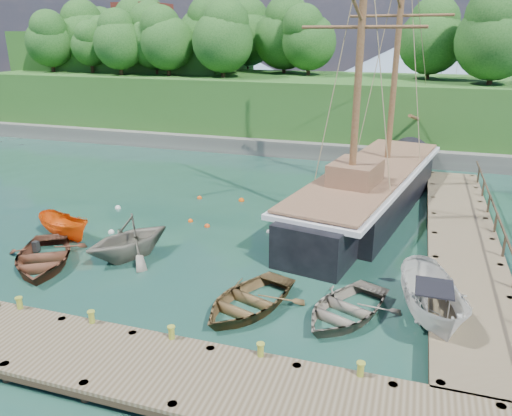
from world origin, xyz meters
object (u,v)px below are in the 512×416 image
(cabin_boat_white, at_px, (430,323))
(rowboat_2, at_px, (248,309))
(rowboat_1, at_px, (130,257))
(schooner, at_px, (369,193))
(motorboat_orange, at_px, (66,238))
(rowboat_0, at_px, (44,265))
(rowboat_3, at_px, (345,317))

(cabin_boat_white, bearing_deg, rowboat_2, 176.27)
(rowboat_1, relative_size, cabin_boat_white, 0.83)
(cabin_boat_white, relative_size, schooner, 0.20)
(motorboat_orange, relative_size, cabin_boat_white, 0.72)
(rowboat_1, bearing_deg, schooner, 72.79)
(rowboat_0, distance_m, rowboat_1, 3.78)
(rowboat_0, distance_m, cabin_boat_white, 16.56)
(rowboat_1, height_order, cabin_boat_white, rowboat_1)
(rowboat_1, xyz_separation_m, motorboat_orange, (-4.33, 1.04, 0.00))
(rowboat_2, distance_m, cabin_boat_white, 6.68)
(rowboat_3, distance_m, motorboat_orange, 14.97)
(rowboat_3, distance_m, schooner, 12.25)
(rowboat_3, height_order, motorboat_orange, motorboat_orange)
(rowboat_0, relative_size, motorboat_orange, 1.37)
(schooner, bearing_deg, rowboat_0, -126.62)
(rowboat_3, relative_size, motorboat_orange, 1.22)
(rowboat_2, bearing_deg, rowboat_1, 177.42)
(rowboat_3, distance_m, cabin_boat_white, 3.05)
(cabin_boat_white, bearing_deg, motorboat_orange, 158.44)
(rowboat_2, height_order, rowboat_3, rowboat_2)
(rowboat_1, bearing_deg, rowboat_2, 5.62)
(rowboat_1, bearing_deg, rowboat_0, -121.94)
(rowboat_1, height_order, rowboat_3, rowboat_1)
(rowboat_3, bearing_deg, rowboat_2, -148.20)
(rowboat_1, distance_m, rowboat_3, 10.52)
(rowboat_2, height_order, cabin_boat_white, cabin_boat_white)
(motorboat_orange, xyz_separation_m, schooner, (14.22, 9.08, 1.03))
(rowboat_3, relative_size, schooner, 0.17)
(rowboat_0, distance_m, motorboat_orange, 3.17)
(schooner, bearing_deg, motorboat_orange, -136.63)
(rowboat_2, relative_size, cabin_boat_white, 0.91)
(rowboat_0, height_order, cabin_boat_white, cabin_boat_white)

